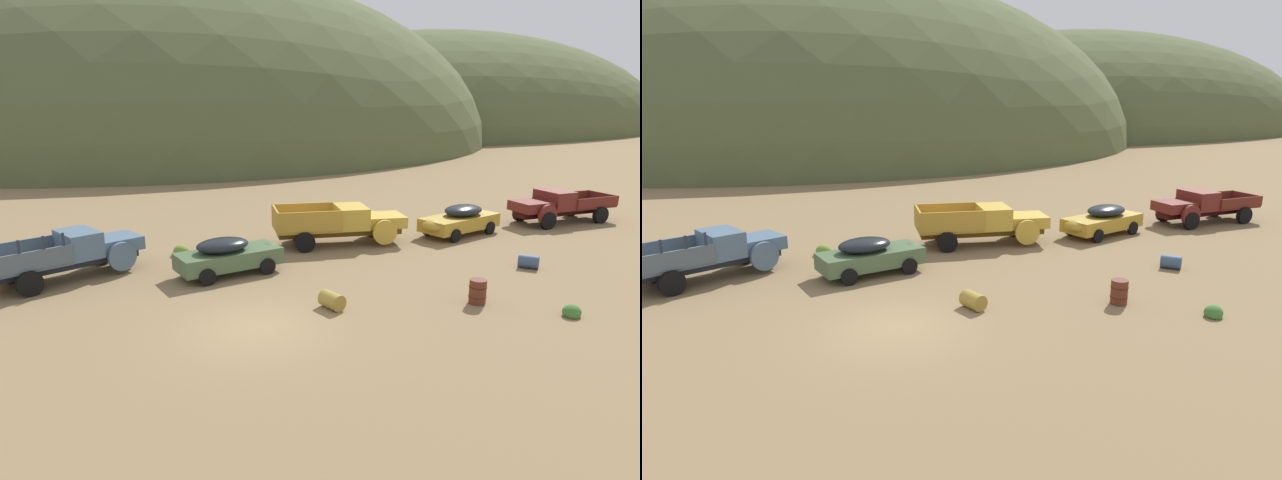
{
  "view_description": "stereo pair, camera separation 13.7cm",
  "coord_description": "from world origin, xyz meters",
  "views": [
    {
      "loc": [
        -6.17,
        -15.76,
        7.3
      ],
      "look_at": [
        4.8,
        4.55,
        1.25
      ],
      "focal_mm": 31.79,
      "sensor_mm": 36.0,
      "label": 1
    },
    {
      "loc": [
        -6.05,
        -15.83,
        7.3
      ],
      "look_at": [
        4.8,
        4.55,
        1.25
      ],
      "focal_mm": 31.79,
      "sensor_mm": 36.0,
      "label": 2
    }
  ],
  "objects": [
    {
      "name": "bush_near_barrel",
      "position": [
        2.03,
        8.43,
        0.21
      ],
      "size": [
        1.1,
        1.06,
        0.81
      ],
      "color": "#5B8E42",
      "rests_on": "ground"
    },
    {
      "name": "truck_faded_yellow",
      "position": [
        7.93,
        7.53,
        1.04
      ],
      "size": [
        6.75,
        3.92,
        1.91
      ],
      "rotation": [
        0.0,
        0.0,
        -0.3
      ],
      "color": "brown",
      "rests_on": "ground"
    },
    {
      "name": "car_mustard",
      "position": [
        13.91,
        6.22,
        0.82
      ],
      "size": [
        4.96,
        2.54,
        1.57
      ],
      "rotation": [
        0.0,
        0.0,
        3.3
      ],
      "color": "#B28928",
      "rests_on": "ground"
    },
    {
      "name": "oil_drum_spare",
      "position": [
        2.97,
        0.27,
        0.29
      ],
      "size": [
        0.72,
        0.96,
        0.59
      ],
      "color": "olive",
      "rests_on": "ground"
    },
    {
      "name": "hill_far_right",
      "position": [
        67.84,
        68.3,
        0.0
      ],
      "size": [
        100.01,
        53.29,
        36.17
      ],
      "primitive_type": "ellipsoid",
      "color": "#4C5633",
      "rests_on": "ground"
    },
    {
      "name": "truck_chalk_blue",
      "position": [
        -4.41,
        8.29,
        1.01
      ],
      "size": [
        6.27,
        3.65,
        2.16
      ],
      "rotation": [
        0.0,
        0.0,
        0.28
      ],
      "color": "#262D39",
      "rests_on": "ground"
    },
    {
      "name": "hill_distant",
      "position": [
        16.28,
        67.93,
        0.0
      ],
      "size": [
        90.4,
        78.72,
        46.78
      ],
      "primitive_type": "ellipsoid",
      "color": "#4C5633",
      "rests_on": "ground"
    },
    {
      "name": "bush_front_left",
      "position": [
        0.13,
        9.38,
        0.16
      ],
      "size": [
        0.73,
        0.66,
        0.63
      ],
      "color": "olive",
      "rests_on": "ground"
    },
    {
      "name": "oil_drum_by_truck",
      "position": [
        12.68,
        0.36,
        0.29
      ],
      "size": [
        0.95,
        1.01,
        0.57
      ],
      "color": "#384C6B",
      "rests_on": "ground"
    },
    {
      "name": "car_weathered_green",
      "position": [
        1.26,
        5.64,
        0.81
      ],
      "size": [
        4.59,
        2.17,
        1.57
      ],
      "rotation": [
        0.0,
        0.0,
        0.08
      ],
      "color": "#47603D",
      "rests_on": "ground"
    },
    {
      "name": "bush_lone_scrub",
      "position": [
        9.71,
        -4.18,
        0.13
      ],
      "size": [
        0.65,
        0.62,
        0.5
      ],
      "color": "#3D702D",
      "rests_on": "ground"
    },
    {
      "name": "truck_oxblood",
      "position": [
        20.74,
        5.79,
        1.0
      ],
      "size": [
        6.52,
        2.97,
        1.89
      ],
      "rotation": [
        0.0,
        0.0,
        3.03
      ],
      "color": "black",
      "rests_on": "ground"
    },
    {
      "name": "oil_drum_foreground",
      "position": [
        7.77,
        -1.75,
        0.44
      ],
      "size": [
        0.64,
        0.64,
        0.88
      ],
      "color": "#5B2819",
      "rests_on": "ground"
    },
    {
      "name": "ground_plane",
      "position": [
        0.0,
        0.0,
        0.0
      ],
      "size": [
        300.0,
        300.0,
        0.0
      ],
      "primitive_type": "plane",
      "color": "olive"
    }
  ]
}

